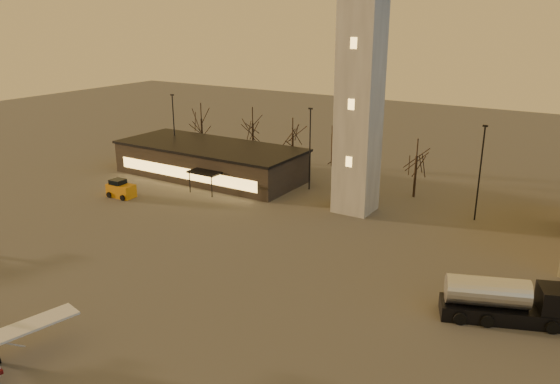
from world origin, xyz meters
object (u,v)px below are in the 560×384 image
at_px(terminal, 210,161).
at_px(fuel_truck, 503,304).
at_px(service_cart, 121,190).
at_px(control_tower, 361,59).

xyz_separation_m(terminal, fuel_truck, (40.42, -17.37, -0.91)).
xyz_separation_m(fuel_truck, service_cart, (-43.97, 4.95, -0.45)).
relative_size(terminal, service_cart, 7.55).
height_order(terminal, service_cart, terminal).
bearing_deg(control_tower, terminal, 174.85).
distance_m(control_tower, fuel_truck, 28.35).
bearing_deg(control_tower, service_cart, -157.77).
relative_size(terminal, fuel_truck, 2.88).
bearing_deg(terminal, service_cart, -105.96).
xyz_separation_m(control_tower, fuel_truck, (18.42, -15.39, -15.08)).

